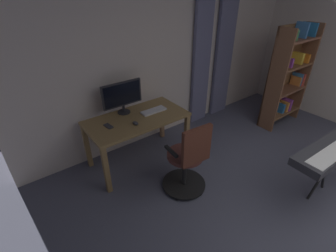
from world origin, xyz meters
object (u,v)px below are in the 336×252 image
object	(u,v)px
computer_monitor	(122,95)
piano_keyboard	(335,148)
computer_mouse	(135,123)
bookshelf	(287,77)
desk	(137,123)
office_chair	(188,161)
computer_keyboard	(154,111)
cell_phone_by_monitor	(108,126)

from	to	relation	value
computer_monitor	piano_keyboard	xyz separation A→B (m)	(-1.49, 2.16, -0.28)
computer_mouse	bookshelf	bearing A→B (deg)	172.04
piano_keyboard	bookshelf	bearing A→B (deg)	-131.16
desk	bookshelf	xyz separation A→B (m)	(-2.73, 0.55, 0.24)
office_chair	computer_mouse	xyz separation A→B (m)	(0.28, -0.73, 0.28)
computer_monitor	computer_keyboard	bearing A→B (deg)	146.38
computer_keyboard	bookshelf	xyz separation A→B (m)	(-2.45, 0.55, 0.14)
piano_keyboard	cell_phone_by_monitor	bearing A→B (deg)	-44.10
desk	computer_keyboard	size ratio (longest dim) A/B	3.72
office_chair	computer_monitor	world-z (taller)	computer_monitor
computer_mouse	piano_keyboard	xyz separation A→B (m)	(-1.53, 1.77, -0.04)
desk	office_chair	xyz separation A→B (m)	(-0.17, 0.88, -0.17)
office_chair	computer_monitor	size ratio (longest dim) A/B	1.71
computer_keyboard	bookshelf	distance (m)	2.51
computer_keyboard	cell_phone_by_monitor	world-z (taller)	computer_keyboard
computer_monitor	bookshelf	bearing A→B (deg)	164.34
computer_monitor	bookshelf	size ratio (longest dim) A/B	0.33
piano_keyboard	desk	bearing A→B (deg)	-51.04
desk	bookshelf	world-z (taller)	bookshelf
computer_keyboard	computer_mouse	size ratio (longest dim) A/B	3.66
cell_phone_by_monitor	office_chair	bearing A→B (deg)	115.68
desk	computer_mouse	world-z (taller)	computer_mouse
computer_mouse	cell_phone_by_monitor	distance (m)	0.34
desk	computer_mouse	size ratio (longest dim) A/B	13.60
bookshelf	office_chair	bearing A→B (deg)	7.37
computer_monitor	computer_keyboard	size ratio (longest dim) A/B	1.58
computer_monitor	cell_phone_by_monitor	bearing A→B (deg)	33.42
office_chair	computer_mouse	world-z (taller)	office_chair
computer_keyboard	piano_keyboard	distance (m)	2.24
computer_monitor	cell_phone_by_monitor	world-z (taller)	computer_monitor
computer_keyboard	piano_keyboard	world-z (taller)	piano_keyboard
office_chair	computer_keyboard	world-z (taller)	office_chair
computer_monitor	piano_keyboard	distance (m)	2.63
desk	computer_monitor	xyz separation A→B (m)	(0.07, -0.24, 0.35)
cell_phone_by_monitor	piano_keyboard	bearing A→B (deg)	126.22
office_chair	bookshelf	world-z (taller)	bookshelf
computer_monitor	bookshelf	distance (m)	2.91
computer_mouse	computer_monitor	bearing A→B (deg)	-95.81
cell_phone_by_monitor	bookshelf	distance (m)	3.19
bookshelf	computer_monitor	bearing A→B (deg)	-15.66
office_chair	bookshelf	xyz separation A→B (m)	(-2.56, -0.33, 0.42)
computer_monitor	computer_keyboard	xyz separation A→B (m)	(-0.35, 0.23, -0.25)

